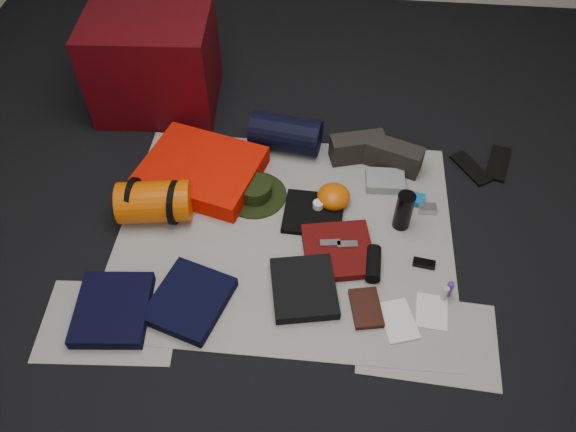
# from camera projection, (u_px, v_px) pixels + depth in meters

# --- Properties ---
(floor) EXTENTS (4.50, 4.50, 0.02)m
(floor) POSITION_uv_depth(u_px,v_px,m) (285.00, 235.00, 2.72)
(floor) COLOR black
(floor) RESTS_ON ground
(newspaper_mat) EXTENTS (1.60, 1.30, 0.01)m
(newspaper_mat) POSITION_uv_depth(u_px,v_px,m) (285.00, 233.00, 2.71)
(newspaper_mat) COLOR #B0AFA2
(newspaper_mat) RESTS_ON floor
(newspaper_sheet_front_left) EXTENTS (0.61, 0.44, 0.00)m
(newspaper_sheet_front_left) POSITION_uv_depth(u_px,v_px,m) (110.00, 321.00, 2.40)
(newspaper_sheet_front_left) COLOR #B0AFA2
(newspaper_sheet_front_left) RESTS_ON floor
(newspaper_sheet_front_right) EXTENTS (0.60, 0.43, 0.00)m
(newspaper_sheet_front_right) POSITION_uv_depth(u_px,v_px,m) (427.00, 338.00, 2.35)
(newspaper_sheet_front_right) COLOR #B0AFA2
(newspaper_sheet_front_right) RESTS_ON floor
(red_cabinet) EXTENTS (0.70, 0.60, 0.56)m
(red_cabinet) POSITION_uv_depth(u_px,v_px,m) (154.00, 61.00, 3.15)
(red_cabinet) COLOR #440509
(red_cabinet) RESTS_ON floor
(sleeping_pad) EXTENTS (0.68, 0.60, 0.10)m
(sleeping_pad) POSITION_uv_depth(u_px,v_px,m) (202.00, 170.00, 2.91)
(sleeping_pad) COLOR red
(sleeping_pad) RESTS_ON newspaper_mat
(stuff_sack) EXTENTS (0.37, 0.25, 0.20)m
(stuff_sack) POSITION_uv_depth(u_px,v_px,m) (155.00, 202.00, 2.70)
(stuff_sack) COLOR #CD4D03
(stuff_sack) RESTS_ON newspaper_mat
(sack_strap_left) EXTENTS (0.02, 0.22, 0.22)m
(sack_strap_left) POSITION_uv_depth(u_px,v_px,m) (134.00, 200.00, 2.70)
(sack_strap_left) COLOR black
(sack_strap_left) RESTS_ON newspaper_mat
(sack_strap_right) EXTENTS (0.02, 0.22, 0.22)m
(sack_strap_right) POSITION_uv_depth(u_px,v_px,m) (175.00, 203.00, 2.69)
(sack_strap_right) COLOR black
(sack_strap_right) RESTS_ON newspaper_mat
(navy_duffel) EXTENTS (0.40, 0.25, 0.20)m
(navy_duffel) POSITION_uv_depth(u_px,v_px,m) (286.00, 134.00, 3.02)
(navy_duffel) COLOR black
(navy_duffel) RESTS_ON newspaper_mat
(boonie_brim) EXTENTS (0.42, 0.42, 0.01)m
(boonie_brim) POSITION_uv_depth(u_px,v_px,m) (255.00, 195.00, 2.86)
(boonie_brim) COLOR black
(boonie_brim) RESTS_ON newspaper_mat
(boonie_crown) EXTENTS (0.17, 0.17, 0.07)m
(boonie_crown) POSITION_uv_depth(u_px,v_px,m) (255.00, 189.00, 2.83)
(boonie_crown) COLOR black
(boonie_crown) RESTS_ON boonie_brim
(hiking_boot_left) EXTENTS (0.31, 0.18, 0.14)m
(hiking_boot_left) POSITION_uv_depth(u_px,v_px,m) (357.00, 148.00, 2.99)
(hiking_boot_left) COLOR black
(hiking_boot_left) RESTS_ON newspaper_mat
(hiking_boot_right) EXTENTS (0.31, 0.20, 0.15)m
(hiking_boot_right) POSITION_uv_depth(u_px,v_px,m) (394.00, 156.00, 2.94)
(hiking_boot_right) COLOR black
(hiking_boot_right) RESTS_ON newspaper_mat
(flip_flop_left) EXTENTS (0.21, 0.26, 0.01)m
(flip_flop_left) POSITION_uv_depth(u_px,v_px,m) (471.00, 168.00, 2.99)
(flip_flop_left) COLOR black
(flip_flop_left) RESTS_ON floor
(flip_flop_right) EXTENTS (0.17, 0.28, 0.01)m
(flip_flop_right) POSITION_uv_depth(u_px,v_px,m) (498.00, 163.00, 3.01)
(flip_flop_right) COLOR black
(flip_flop_right) RESTS_ON floor
(trousers_navy_a) EXTENTS (0.34, 0.38, 0.05)m
(trousers_navy_a) POSITION_uv_depth(u_px,v_px,m) (113.00, 309.00, 2.40)
(trousers_navy_a) COLOR black
(trousers_navy_a) RESTS_ON newspaper_mat
(trousers_navy_b) EXTENTS (0.39, 0.42, 0.05)m
(trousers_navy_b) POSITION_uv_depth(u_px,v_px,m) (190.00, 300.00, 2.43)
(trousers_navy_b) COLOR black
(trousers_navy_b) RESTS_ON newspaper_mat
(trousers_charcoal) EXTENTS (0.33, 0.36, 0.05)m
(trousers_charcoal) POSITION_uv_depth(u_px,v_px,m) (304.00, 288.00, 2.48)
(trousers_charcoal) COLOR black
(trousers_charcoal) RESTS_ON newspaper_mat
(black_tshirt) EXTENTS (0.30, 0.28, 0.03)m
(black_tshirt) POSITION_uv_depth(u_px,v_px,m) (313.00, 213.00, 2.77)
(black_tshirt) COLOR black
(black_tshirt) RESTS_ON newspaper_mat
(red_shirt) EXTENTS (0.37, 0.37, 0.04)m
(red_shirt) POSITION_uv_depth(u_px,v_px,m) (338.00, 251.00, 2.61)
(red_shirt) COLOR #510908
(red_shirt) RESTS_ON newspaper_mat
(orange_stuff_sack) EXTENTS (0.19, 0.19, 0.11)m
(orange_stuff_sack) POSITION_uv_depth(u_px,v_px,m) (334.00, 197.00, 2.79)
(orange_stuff_sack) COLOR #CD4D03
(orange_stuff_sack) RESTS_ON newspaper_mat
(first_aid_pouch) EXTENTS (0.20, 0.15, 0.05)m
(first_aid_pouch) POSITION_uv_depth(u_px,v_px,m) (385.00, 181.00, 2.89)
(first_aid_pouch) COLOR gray
(first_aid_pouch) RESTS_ON newspaper_mat
(water_bottle) EXTENTS (0.09, 0.09, 0.21)m
(water_bottle) POSITION_uv_depth(u_px,v_px,m) (404.00, 211.00, 2.66)
(water_bottle) COLOR black
(water_bottle) RESTS_ON newspaper_mat
(speaker) EXTENTS (0.08, 0.18, 0.07)m
(speaker) POSITION_uv_depth(u_px,v_px,m) (373.00, 264.00, 2.55)
(speaker) COLOR black
(speaker) RESTS_ON newspaper_mat
(compact_camera) EXTENTS (0.09, 0.06, 0.03)m
(compact_camera) POSITION_uv_depth(u_px,v_px,m) (427.00, 209.00, 2.78)
(compact_camera) COLOR #B2B2B7
(compact_camera) RESTS_ON newspaper_mat
(cyan_case) EXTENTS (0.13, 0.10, 0.04)m
(cyan_case) POSITION_uv_depth(u_px,v_px,m) (413.00, 199.00, 2.82)
(cyan_case) COLOR #115DA5
(cyan_case) RESTS_ON newspaper_mat
(toiletry_purple) EXTENTS (0.04, 0.04, 0.09)m
(toiletry_purple) POSITION_uv_depth(u_px,v_px,m) (449.00, 289.00, 2.45)
(toiletry_purple) COLOR #4E267D
(toiletry_purple) RESTS_ON newspaper_mat
(toiletry_clear) EXTENTS (0.04, 0.04, 0.08)m
(toiletry_clear) POSITION_uv_depth(u_px,v_px,m) (445.00, 293.00, 2.44)
(toiletry_clear) COLOR #A4A8A4
(toiletry_clear) RESTS_ON newspaper_mat
(paperback_book) EXTENTS (0.16, 0.21, 0.03)m
(paperback_book) POSITION_uv_depth(u_px,v_px,m) (366.00, 308.00, 2.42)
(paperback_book) COLOR black
(paperback_book) RESTS_ON newspaper_mat
(map_booklet) EXTENTS (0.19, 0.23, 0.01)m
(map_booklet) POSITION_uv_depth(u_px,v_px,m) (398.00, 321.00, 2.39)
(map_booklet) COLOR silver
(map_booklet) RESTS_ON newspaper_mat
(map_printout) EXTENTS (0.15, 0.18, 0.01)m
(map_printout) POSITION_uv_depth(u_px,v_px,m) (432.00, 311.00, 2.43)
(map_printout) COLOR silver
(map_printout) RESTS_ON newspaper_mat
(sunglasses) EXTENTS (0.11, 0.06, 0.03)m
(sunglasses) POSITION_uv_depth(u_px,v_px,m) (424.00, 263.00, 2.58)
(sunglasses) COLOR black
(sunglasses) RESTS_ON newspaper_mat
(key_cluster) EXTENTS (0.10, 0.10, 0.01)m
(key_cluster) POSITION_uv_depth(u_px,v_px,m) (122.00, 307.00, 2.43)
(key_cluster) COLOR #B2B2B7
(key_cluster) RESTS_ON newspaper_mat
(tape_roll) EXTENTS (0.05, 0.05, 0.04)m
(tape_roll) POSITION_uv_depth(u_px,v_px,m) (318.00, 205.00, 2.76)
(tape_roll) COLOR silver
(tape_roll) RESTS_ON black_tshirt
(energy_bar_a) EXTENTS (0.10, 0.05, 0.01)m
(energy_bar_a) POSITION_uv_depth(u_px,v_px,m) (330.00, 243.00, 2.61)
(energy_bar_a) COLOR #B2B2B7
(energy_bar_a) RESTS_ON red_shirt
(energy_bar_b) EXTENTS (0.10, 0.05, 0.01)m
(energy_bar_b) POSITION_uv_depth(u_px,v_px,m) (347.00, 244.00, 2.60)
(energy_bar_b) COLOR #B2B2B7
(energy_bar_b) RESTS_ON red_shirt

